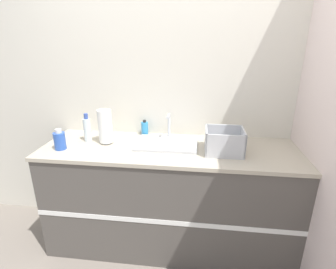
{
  "coord_description": "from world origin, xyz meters",
  "views": [
    {
      "loc": [
        0.22,
        -1.6,
        1.74
      ],
      "look_at": [
        -0.01,
        0.29,
        1.04
      ],
      "focal_mm": 28.0,
      "sensor_mm": 36.0,
      "label": 1
    }
  ],
  "objects": [
    {
      "name": "sink",
      "position": [
        -0.03,
        0.38,
        0.94
      ],
      "size": [
        0.5,
        0.34,
        0.23
      ],
      "color": "silver",
      "rests_on": "counter_cabinet"
    },
    {
      "name": "paper_towel_roll",
      "position": [
        -0.54,
        0.35,
        1.07
      ],
      "size": [
        0.11,
        0.11,
        0.28
      ],
      "color": "#4C4C51",
      "rests_on": "counter_cabinet"
    },
    {
      "name": "wall_right",
      "position": [
        1.05,
        0.32,
        1.3
      ],
      "size": [
        0.06,
        2.64,
        2.6
      ],
      "color": "silver",
      "rests_on": "ground_plane"
    },
    {
      "name": "soap_dispenser",
      "position": [
        -0.26,
        0.58,
        0.99
      ],
      "size": [
        0.06,
        0.06,
        0.14
      ],
      "color": "#338CCC",
      "rests_on": "counter_cabinet"
    },
    {
      "name": "bottle_clear",
      "position": [
        -0.7,
        0.37,
        1.03
      ],
      "size": [
        0.06,
        0.06,
        0.24
      ],
      "color": "silver",
      "rests_on": "counter_cabinet"
    },
    {
      "name": "counter_cabinet",
      "position": [
        0.0,
        0.32,
        0.46
      ],
      "size": [
        2.05,
        0.66,
        0.92
      ],
      "color": "#514C47",
      "rests_on": "ground_plane"
    },
    {
      "name": "ground_plane",
      "position": [
        0.0,
        0.0,
        0.0
      ],
      "size": [
        12.0,
        12.0,
        0.0
      ],
      "primitive_type": "plane",
      "color": "slate"
    },
    {
      "name": "wall_back",
      "position": [
        0.0,
        0.67,
        1.3
      ],
      "size": [
        4.43,
        0.06,
        2.6
      ],
      "color": "beige",
      "rests_on": "ground_plane"
    },
    {
      "name": "dish_rack",
      "position": [
        0.42,
        0.28,
        1.0
      ],
      "size": [
        0.29,
        0.25,
        0.18
      ],
      "color": "#B7BABF",
      "rests_on": "counter_cabinet"
    },
    {
      "name": "bottle_blue",
      "position": [
        -0.85,
        0.18,
        1.0
      ],
      "size": [
        0.09,
        0.09,
        0.16
      ],
      "color": "#2D56B7",
      "rests_on": "counter_cabinet"
    }
  ]
}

